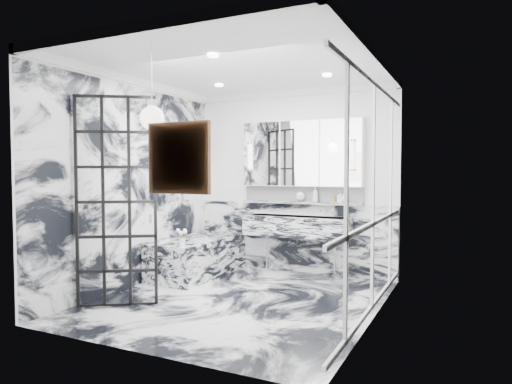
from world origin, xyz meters
The scene contains 25 objects.
floor centered at (0.00, 0.00, 0.00)m, with size 3.60×3.60×0.00m, color silver.
ceiling centered at (0.00, 0.00, 2.80)m, with size 3.60×3.60×0.00m, color white.
wall_back centered at (0.00, 1.80, 1.40)m, with size 3.60×3.60×0.00m, color white.
wall_front centered at (0.00, -1.80, 1.40)m, with size 3.60×3.60×0.00m, color white.
wall_left centered at (-1.60, 0.00, 1.40)m, with size 3.60×3.60×0.00m, color white.
wall_right centered at (1.60, 0.00, 1.40)m, with size 3.60×3.60×0.00m, color white.
marble_clad_back centered at (0.00, 1.78, 0.53)m, with size 3.18×0.05×1.05m, color silver.
marble_clad_left centered at (-1.59, 0.00, 1.34)m, with size 0.02×3.56×2.68m, color silver.
panel_molding centered at (1.58, 0.00, 1.30)m, with size 0.03×3.40×2.30m, color white.
soap_bottle_a centered at (0.39, 1.71, 1.20)m, with size 0.09×0.09×0.23m, color #8C5919.
soap_bottle_b centered at (0.77, 1.71, 1.18)m, with size 0.08×0.08×0.17m, color #4C4C51.
soap_bottle_c centered at (0.82, 1.71, 1.17)m, with size 0.12×0.12×0.15m, color silver.
face_pot centered at (0.15, 1.71, 1.17)m, with size 0.14×0.14×0.14m, color white.
amber_bottle centered at (0.69, 1.71, 1.14)m, with size 0.04×0.04×0.10m, color #8C5919.
flower_vase centered at (-0.94, 0.15, 0.61)m, with size 0.09×0.09×0.12m, color silver.
crittall_door centered at (-1.17, -0.81, 1.20)m, with size 0.88×0.04×2.40m, color black, non-canonical shape.
artwork centered at (0.37, -1.76, 1.66)m, with size 0.48×0.05×0.48m, color #BD5B13.
pendant_light centered at (-0.20, -1.37, 2.05)m, with size 0.23×0.23×0.23m, color white.
trough_sink centered at (0.15, 1.55, 0.73)m, with size 1.60×0.45×0.30m, color silver.
ledge centered at (0.15, 1.72, 1.07)m, with size 1.90×0.14×0.04m, color silver.
subway_tile centered at (0.15, 1.78, 1.21)m, with size 1.90×0.03×0.23m, color white.
mirror_cabinet centered at (0.15, 1.73, 1.82)m, with size 1.90×0.16×1.00m, color white.
sconce_left centered at (-0.67, 1.63, 1.78)m, with size 0.07×0.07×0.40m, color white.
sconce_right centered at (0.97, 1.63, 1.78)m, with size 0.07×0.07×0.40m, color white.
bathtub centered at (-1.18, 0.90, 0.28)m, with size 0.75×1.65×0.55m, color silver.
Camera 1 is at (2.54, -4.82, 1.56)m, focal length 32.00 mm.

